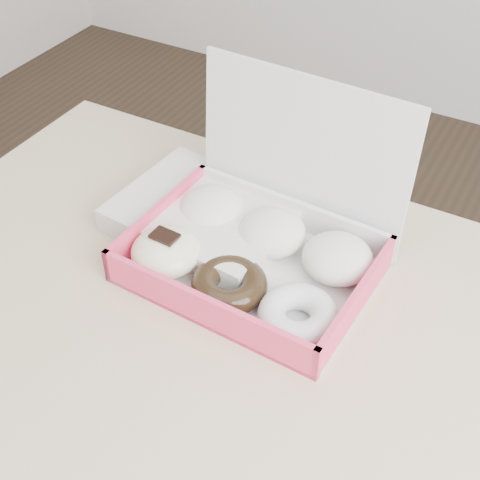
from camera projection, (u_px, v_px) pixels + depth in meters
The scene contains 3 objects.
table at pixel (259, 399), 0.88m from camera, with size 1.20×0.80×0.75m.
donut_box at pixel (256, 244), 0.93m from camera, with size 0.34×0.29×0.24m.
newspapers at pixel (206, 215), 1.01m from camera, with size 0.26×0.21×0.04m, color white.
Camera 1 is at (0.23, -0.47, 1.41)m, focal length 50.00 mm.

